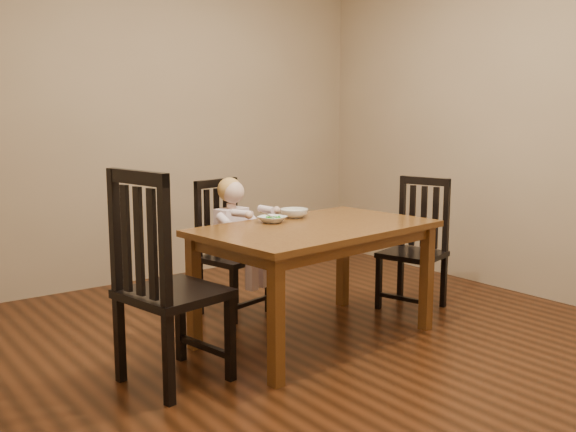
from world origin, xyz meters
TOP-DOWN VIEW (x-y plane):
  - room at (0.00, 0.00)m, footprint 4.01×4.01m
  - dining_table at (0.05, 0.01)m, footprint 1.52×1.01m
  - chair_child at (-0.09, 0.79)m, footprint 0.48×0.47m
  - chair_left at (-1.00, -0.06)m, footprint 0.54×0.56m
  - chair_right at (1.06, 0.10)m, footprint 0.48×0.49m
  - toddler at (-0.08, 0.75)m, footprint 0.37×0.43m
  - bowl_peas at (-0.11, 0.24)m, footprint 0.21×0.21m
  - bowl_veg at (0.12, 0.32)m, footprint 0.24×0.24m
  - fork at (-0.14, 0.22)m, footprint 0.09×0.10m

SIDE VIEW (x-z plane):
  - chair_right at x=1.06m, z-range -0.02..0.92m
  - chair_child at x=-0.09m, z-range -0.02..0.92m
  - chair_left at x=-1.00m, z-range -0.02..1.10m
  - toddler at x=-0.08m, z-range 0.33..0.83m
  - dining_table at x=0.05m, z-range 0.28..1.00m
  - bowl_peas at x=-0.11m, z-range 0.72..0.76m
  - bowl_veg at x=0.12m, z-range 0.72..0.78m
  - fork at x=-0.14m, z-range 0.74..0.79m
  - room at x=0.00m, z-range 0.00..2.71m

